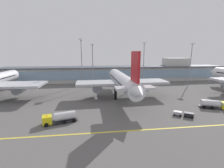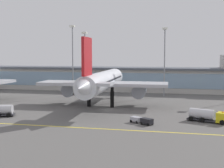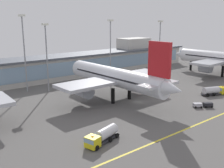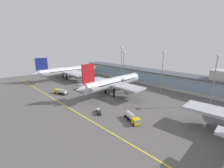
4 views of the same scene
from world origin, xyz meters
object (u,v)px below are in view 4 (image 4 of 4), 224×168
object	(u,v)px
service_truck_far	(99,111)
apron_light_mast_far_east	(124,63)
airliner_near_left	(68,71)
baggage_tug_near	(132,118)
airliner_near_right	(113,83)
apron_light_mast_west	(121,60)
fuel_tanker_truck	(61,91)
apron_light_mast_centre	(215,74)
apron_light_mast_east	(163,66)

from	to	relation	value
service_truck_far	apron_light_mast_far_east	distance (m)	54.04
airliner_near_left	baggage_tug_near	world-z (taller)	airliner_near_left
airliner_near_right	apron_light_mast_west	xyz separation A→B (m)	(-18.60, 26.04, 9.92)
airliner_near_right	fuel_tanker_truck	bearing A→B (deg)	133.65
apron_light_mast_west	apron_light_mast_centre	world-z (taller)	apron_light_mast_west
airliner_near_left	airliner_near_right	size ratio (longest dim) A/B	1.16
airliner_near_right	baggage_tug_near	distance (m)	34.55
baggage_tug_near	apron_light_mast_centre	bearing A→B (deg)	89.53
airliner_near_right	apron_light_mast_far_east	size ratio (longest dim) A/B	2.11
apron_light_mast_east	apron_light_mast_far_east	size ratio (longest dim) A/B	1.05
airliner_near_right	apron_light_mast_east	bearing A→B (deg)	-37.29
apron_light_mast_far_east	service_truck_far	bearing A→B (deg)	-58.73
apron_light_mast_west	apron_light_mast_far_east	size ratio (longest dim) A/B	1.12
apron_light_mast_west	apron_light_mast_far_east	xyz separation A→B (m)	(6.20, -3.99, -1.58)
airliner_near_right	baggage_tug_near	bearing A→B (deg)	-122.66
airliner_near_right	fuel_tanker_truck	distance (m)	31.69
airliner_near_left	airliner_near_right	world-z (taller)	airliner_near_right
fuel_tanker_truck	service_truck_far	xyz separation A→B (m)	(36.52, -0.22, -0.72)
airliner_near_right	fuel_tanker_truck	xyz separation A→B (m)	(-21.92, -22.20, -5.59)
apron_light_mast_east	apron_light_mast_centre	bearing A→B (deg)	-5.14
apron_light_mast_west	apron_light_mast_centre	bearing A→B (deg)	-4.31
airliner_near_right	apron_light_mast_east	distance (m)	30.56
apron_light_mast_west	apron_light_mast_far_east	world-z (taller)	apron_light_mast_west
baggage_tug_near	service_truck_far	size ratio (longest dim) A/B	1.69
baggage_tug_near	apron_light_mast_centre	size ratio (longest dim) A/B	0.38
apron_light_mast_east	apron_light_mast_far_east	distance (m)	29.45
baggage_tug_near	apron_light_mast_east	world-z (taller)	apron_light_mast_east
airliner_near_left	fuel_tanker_truck	bearing A→B (deg)	-122.88
baggage_tug_near	apron_light_mast_east	distance (m)	45.46
airliner_near_left	apron_light_mast_far_east	size ratio (longest dim) A/B	2.45
fuel_tanker_truck	apron_light_mast_far_east	distance (m)	47.35
service_truck_far	apron_light_mast_centre	bearing A→B (deg)	88.58
airliner_near_left	apron_light_mast_west	world-z (taller)	apron_light_mast_west
apron_light_mast_west	apron_light_mast_centre	size ratio (longest dim) A/B	1.09
airliner_near_left	baggage_tug_near	bearing A→B (deg)	-100.84
airliner_near_left	apron_light_mast_far_east	bearing A→B (deg)	-63.39
baggage_tug_near	fuel_tanker_truck	bearing A→B (deg)	-153.50
airliner_near_right	service_truck_far	xyz separation A→B (m)	(14.60, -22.42, -6.30)
baggage_tug_near	apron_light_mast_far_east	size ratio (longest dim) A/B	0.39
fuel_tanker_truck	baggage_tug_near	xyz separation A→B (m)	(51.16, 4.67, 0.00)
apron_light_mast_far_east	apron_light_mast_west	bearing A→B (deg)	147.20
airliner_near_right	apron_light_mast_centre	distance (m)	50.27
apron_light_mast_east	apron_light_mast_far_east	world-z (taller)	apron_light_mast_east
apron_light_mast_west	apron_light_mast_east	size ratio (longest dim) A/B	1.07
airliner_near_left	apron_light_mast_centre	size ratio (longest dim) A/B	2.38
service_truck_far	apron_light_mast_west	world-z (taller)	apron_light_mast_west
service_truck_far	apron_light_mast_east	distance (m)	48.70
apron_light_mast_centre	apron_light_mast_east	size ratio (longest dim) A/B	0.98
airliner_near_left	baggage_tug_near	xyz separation A→B (m)	(85.67, -19.20, -5.26)
baggage_tug_near	airliner_near_right	bearing A→B (deg)	170.35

